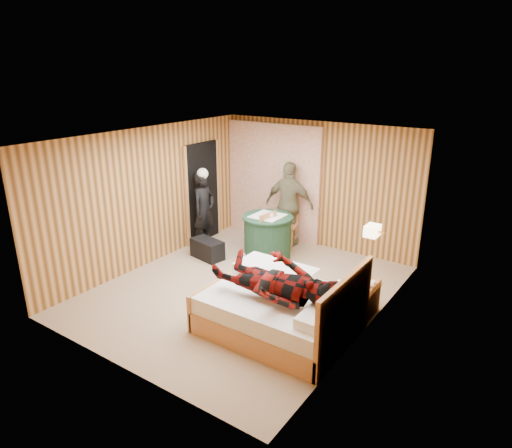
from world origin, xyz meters
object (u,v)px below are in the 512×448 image
Objects in this scene: nightstand at (362,297)px; round_table at (267,236)px; man_on_bed at (275,272)px; duffel_bag at (207,249)px; woman_standing at (204,210)px; man_at_table at (289,204)px; bed at (282,309)px; wall_lamp at (373,231)px; chair_near at (263,232)px; chair_far at (287,220)px.

round_table is at bearing 157.10° from nightstand.
duffel_bag is at bearing 148.18° from man_on_bed.
woman_standing is 1.71m from man_at_table.
wall_lamp is at bearing 54.12° from bed.
man_at_table is (-1.55, 2.80, 0.55)m from bed.
bed is 3.74× the size of nightstand.
wall_lamp is 0.27× the size of chair_near.
chair_far is (-0.02, 0.74, 0.11)m from round_table.
bed reaches higher than chair_far.
man_at_table reaches higher than wall_lamp.
bed is at bearing -123.29° from woman_standing.
man_on_bed is (1.60, -2.97, 0.43)m from chair_far.
nightstand is 0.56× the size of round_table.
chair_near is 1.36m from woman_standing.
duffel_bag is (-0.90, -1.43, -0.36)m from chair_far.
woman_standing is at bearing 168.81° from nightstand.
man_at_table reaches higher than bed.
bed is 2.45m from chair_near.
duffel_bag is 0.38× the size of man_at_table.
chair_near reaches higher than nightstand.
wall_lamp is 0.49× the size of nightstand.
man_at_table is at bearing 117.44° from man_on_bed.
man_at_table is (0.01, 0.92, 0.31)m from chair_near.
chair_near is at bearing 126.90° from man_on_bed.
chair_far is at bearing 57.93° from man_at_table.
man_on_bed reaches higher than nightstand.
wall_lamp is 2.59m from chair_near.
bed is 3.25m from man_at_table.
chair_far is 0.33m from man_at_table.
man_on_bed is at bearing -120.12° from nightstand.
wall_lamp is at bearing 59.31° from nightstand.
chair_far is at bearing 68.31° from duffel_bag.
round_table is 0.54× the size of man_on_bed.
woman_standing is (-1.34, -0.13, 0.22)m from chair_near.
chair_far is 3.40m from man_on_bed.
chair_near is (0.01, -0.87, 0.01)m from chair_far.
bed is 2.11× the size of chair_near.
bed is 0.69m from man_on_bed.
round_table is (-2.35, 0.90, -0.87)m from wall_lamp.
woman_standing is at bearing -169.51° from round_table.
man_at_table is (-2.35, 1.70, -0.44)m from wall_lamp.
man_on_bed reaches higher than wall_lamp.
wall_lamp is 0.27× the size of round_table.
round_table is 0.55× the size of man_at_table.
wall_lamp is 1.57m from man_on_bed.
man_at_table reaches higher than nightstand.
bed is at bearing -52.31° from round_table.
chair_near is at bearing 81.58° from man_at_table.
wall_lamp is 0.40× the size of duffel_bag.
chair_far is at bearing 143.61° from nightstand.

